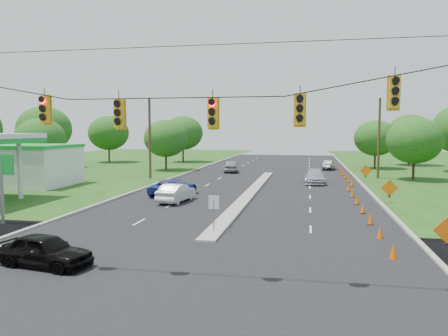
% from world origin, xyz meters
% --- Properties ---
extents(ground, '(160.00, 160.00, 0.00)m').
position_xyz_m(ground, '(0.00, 0.00, 0.00)').
color(ground, black).
rests_on(ground, ground).
extents(cross_street, '(160.00, 14.00, 0.02)m').
position_xyz_m(cross_street, '(0.00, 0.00, 0.00)').
color(cross_street, black).
rests_on(cross_street, ground).
extents(curb_left, '(0.25, 110.00, 0.16)m').
position_xyz_m(curb_left, '(-10.10, 30.00, 0.00)').
color(curb_left, gray).
rests_on(curb_left, ground).
extents(curb_right, '(0.25, 110.00, 0.16)m').
position_xyz_m(curb_right, '(10.10, 30.00, 0.00)').
color(curb_right, gray).
rests_on(curb_right, ground).
extents(median, '(1.00, 34.00, 0.18)m').
position_xyz_m(median, '(0.00, 21.00, 0.00)').
color(median, gray).
rests_on(median, ground).
extents(median_sign, '(0.55, 0.06, 2.05)m').
position_xyz_m(median_sign, '(0.00, 6.00, 1.46)').
color(median_sign, gray).
rests_on(median_sign, ground).
extents(signal_span, '(25.60, 0.32, 9.00)m').
position_xyz_m(signal_span, '(-0.05, -1.00, 4.97)').
color(signal_span, '#422D1C').
rests_on(signal_span, ground).
extents(utility_pole_far_left, '(0.28, 0.28, 9.00)m').
position_xyz_m(utility_pole_far_left, '(-12.50, 30.00, 4.50)').
color(utility_pole_far_left, '#422D1C').
rests_on(utility_pole_far_left, ground).
extents(utility_pole_far_right, '(0.28, 0.28, 9.00)m').
position_xyz_m(utility_pole_far_right, '(12.50, 35.00, 4.50)').
color(utility_pole_far_right, '#422D1C').
rests_on(utility_pole_far_right, ground).
extents(gas_station, '(18.40, 19.70, 5.20)m').
position_xyz_m(gas_station, '(-23.64, 20.24, 2.58)').
color(gas_station, white).
rests_on(gas_station, ground).
extents(cone_0, '(0.32, 0.32, 0.70)m').
position_xyz_m(cone_0, '(8.39, 3.00, 0.35)').
color(cone_0, '#F05500').
rests_on(cone_0, ground).
extents(cone_1, '(0.32, 0.32, 0.70)m').
position_xyz_m(cone_1, '(8.39, 6.50, 0.35)').
color(cone_1, '#F05500').
rests_on(cone_1, ground).
extents(cone_2, '(0.32, 0.32, 0.70)m').
position_xyz_m(cone_2, '(8.39, 10.00, 0.35)').
color(cone_2, '#F05500').
rests_on(cone_2, ground).
extents(cone_3, '(0.32, 0.32, 0.70)m').
position_xyz_m(cone_3, '(8.39, 13.50, 0.35)').
color(cone_3, '#F05500').
rests_on(cone_3, ground).
extents(cone_4, '(0.32, 0.32, 0.70)m').
position_xyz_m(cone_4, '(8.39, 17.00, 0.35)').
color(cone_4, '#F05500').
rests_on(cone_4, ground).
extents(cone_5, '(0.32, 0.32, 0.70)m').
position_xyz_m(cone_5, '(8.39, 20.50, 0.35)').
color(cone_5, '#F05500').
rests_on(cone_5, ground).
extents(cone_6, '(0.32, 0.32, 0.70)m').
position_xyz_m(cone_6, '(8.39, 24.00, 0.35)').
color(cone_6, '#F05500').
rests_on(cone_6, ground).
extents(cone_7, '(0.32, 0.32, 0.70)m').
position_xyz_m(cone_7, '(8.99, 27.50, 0.35)').
color(cone_7, '#F05500').
rests_on(cone_7, ground).
extents(cone_8, '(0.32, 0.32, 0.70)m').
position_xyz_m(cone_8, '(8.99, 31.00, 0.35)').
color(cone_8, '#F05500').
rests_on(cone_8, ground).
extents(cone_9, '(0.32, 0.32, 0.70)m').
position_xyz_m(cone_9, '(8.99, 34.50, 0.35)').
color(cone_9, '#F05500').
rests_on(cone_9, ground).
extents(cone_10, '(0.32, 0.32, 0.70)m').
position_xyz_m(cone_10, '(8.99, 38.00, 0.35)').
color(cone_10, '#F05500').
rests_on(cone_10, ground).
extents(cone_11, '(0.32, 0.32, 0.70)m').
position_xyz_m(cone_11, '(8.99, 41.50, 0.35)').
color(cone_11, '#F05500').
rests_on(cone_11, ground).
extents(cone_12, '(0.32, 0.32, 0.70)m').
position_xyz_m(cone_12, '(8.99, 45.00, 0.35)').
color(cone_12, '#F05500').
rests_on(cone_12, ground).
extents(work_sign_0, '(1.27, 0.58, 1.37)m').
position_xyz_m(work_sign_0, '(10.80, 4.00, 1.09)').
color(work_sign_0, black).
rests_on(work_sign_0, ground).
extents(work_sign_1, '(1.27, 0.58, 1.37)m').
position_xyz_m(work_sign_1, '(10.80, 18.00, 1.09)').
color(work_sign_1, black).
rests_on(work_sign_1, ground).
extents(work_sign_2, '(1.27, 0.58, 1.37)m').
position_xyz_m(work_sign_2, '(10.80, 32.00, 1.09)').
color(work_sign_2, black).
rests_on(work_sign_2, ground).
extents(tree_2, '(5.88, 5.88, 6.86)m').
position_xyz_m(tree_2, '(-26.00, 30.00, 4.34)').
color(tree_2, black).
rests_on(tree_2, ground).
extents(tree_3, '(7.56, 7.56, 8.82)m').
position_xyz_m(tree_3, '(-32.00, 40.00, 5.58)').
color(tree_3, black).
rests_on(tree_3, ground).
extents(tree_4, '(6.72, 6.72, 7.84)m').
position_xyz_m(tree_4, '(-28.00, 52.00, 4.96)').
color(tree_4, black).
rests_on(tree_4, ground).
extents(tree_5, '(5.88, 5.88, 6.86)m').
position_xyz_m(tree_5, '(-14.00, 40.00, 4.34)').
color(tree_5, black).
rests_on(tree_5, ground).
extents(tree_6, '(6.72, 6.72, 7.84)m').
position_xyz_m(tree_6, '(-16.00, 55.00, 4.96)').
color(tree_6, black).
rests_on(tree_6, ground).
extents(tree_9, '(5.88, 5.88, 6.86)m').
position_xyz_m(tree_9, '(16.00, 34.00, 4.34)').
color(tree_9, black).
rests_on(tree_9, ground).
extents(tree_11, '(6.72, 6.72, 7.84)m').
position_xyz_m(tree_11, '(20.00, 55.00, 4.96)').
color(tree_11, black).
rests_on(tree_11, ground).
extents(tree_12, '(5.88, 5.88, 6.86)m').
position_xyz_m(tree_12, '(14.00, 48.00, 4.34)').
color(tree_12, black).
rests_on(tree_12, ground).
extents(black_sedan, '(4.16, 2.21, 1.35)m').
position_xyz_m(black_sedan, '(-5.44, -0.66, 0.67)').
color(black_sedan, black).
rests_on(black_sedan, ground).
extents(white_sedan, '(1.99, 4.46, 1.42)m').
position_xyz_m(white_sedan, '(-5.01, 15.56, 0.71)').
color(white_sedan, silver).
rests_on(white_sedan, ground).
extents(blue_pickup, '(3.53, 5.37, 1.37)m').
position_xyz_m(blue_pickup, '(-6.22, 18.77, 0.69)').
color(blue_pickup, '#2A369C').
rests_on(blue_pickup, ground).
extents(silver_car_far, '(2.05, 4.96, 1.43)m').
position_xyz_m(silver_car_far, '(5.50, 29.23, 0.72)').
color(silver_car_far, '#A0A1B0').
rests_on(silver_car_far, ground).
extents(silver_car_oncoming, '(2.64, 4.84, 1.56)m').
position_xyz_m(silver_car_oncoming, '(-5.03, 39.44, 0.78)').
color(silver_car_oncoming, '#959595').
rests_on(silver_car_oncoming, ground).
extents(dark_car_receding, '(2.04, 4.18, 1.32)m').
position_xyz_m(dark_car_receding, '(7.62, 45.62, 0.66)').
color(dark_car_receding, '#2C2C2C').
rests_on(dark_car_receding, ground).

